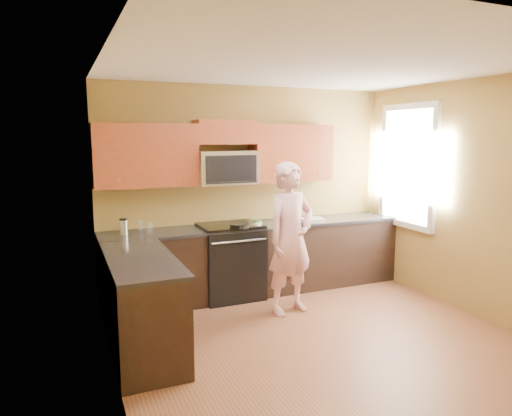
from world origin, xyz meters
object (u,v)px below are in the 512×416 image
woman (291,238)px  frying_pan (239,228)px  stove (230,261)px  microwave (226,184)px  butter_tub (257,226)px  travel_mug (124,235)px

woman → frying_pan: woman is taller
stove → frying_pan: frying_pan is taller
microwave → butter_tub: size_ratio=6.64×
travel_mug → woman: bearing=-23.7°
frying_pan → butter_tub: size_ratio=3.61×
woman → stove: bearing=107.5°
stove → microwave: bearing=90.0°
stove → woman: (0.47, -0.76, 0.41)m
stove → butter_tub: (0.35, -0.07, 0.45)m
stove → woman: size_ratio=0.54×
frying_pan → travel_mug: size_ratio=2.12×
frying_pan → butter_tub: 0.37m
woman → travel_mug: (-1.77, 0.78, 0.04)m
microwave → woman: woman is taller
frying_pan → travel_mug: 1.36m
woman → frying_pan: bearing=116.7°
frying_pan → butter_tub: frying_pan is taller
stove → frying_pan: (0.03, -0.26, 0.47)m
woman → travel_mug: bearing=142.0°
microwave → woman: 1.15m
microwave → woman: size_ratio=0.43×
stove → woman: woman is taller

